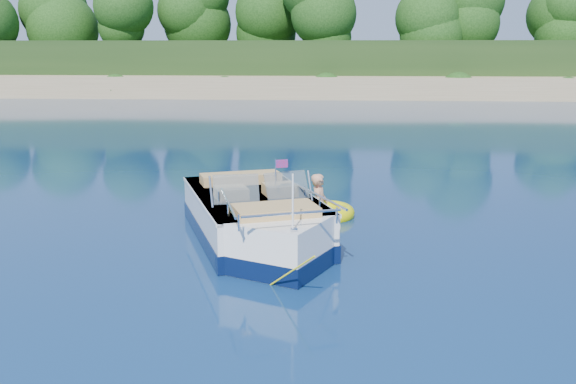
{
  "coord_description": "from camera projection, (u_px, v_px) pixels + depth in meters",
  "views": [
    {
      "loc": [
        0.19,
        -9.73,
        3.48
      ],
      "look_at": [
        -0.65,
        1.92,
        0.85
      ],
      "focal_mm": 40.0,
      "sensor_mm": 36.0,
      "label": 1
    }
  ],
  "objects": [
    {
      "name": "boy",
      "position": [
        319.0,
        217.0,
        13.47
      ],
      "size": [
        0.4,
        0.79,
        1.52
      ],
      "primitive_type": "imported",
      "rotation": [
        0.0,
        -0.17,
        1.51
      ],
      "color": "tan",
      "rests_on": "ground"
    },
    {
      "name": "tow_tube",
      "position": [
        325.0,
        212.0,
        13.53
      ],
      "size": [
        1.62,
        1.62,
        0.33
      ],
      "rotation": [
        0.0,
        0.0,
        -0.4
      ],
      "color": "#E2DE04",
      "rests_on": "ground"
    },
    {
      "name": "treeline",
      "position": [
        334.0,
        20.0,
        48.93
      ],
      "size": [
        150.0,
        7.12,
        8.19
      ],
      "color": "black",
      "rests_on": "ground"
    },
    {
      "name": "ground",
      "position": [
        320.0,
        271.0,
        10.25
      ],
      "size": [
        160.0,
        160.0,
        0.0
      ],
      "primitive_type": "plane",
      "color": "#091941",
      "rests_on": "ground"
    },
    {
      "name": "shoreline",
      "position": [
        333.0,
        70.0,
        72.08
      ],
      "size": [
        170.0,
        59.0,
        6.0
      ],
      "color": "#9A8159",
      "rests_on": "ground"
    },
    {
      "name": "motorboat",
      "position": [
        258.0,
        223.0,
        11.63
      ],
      "size": [
        3.3,
        5.49,
        1.92
      ],
      "rotation": [
        0.0,
        0.0,
        0.36
      ],
      "color": "white",
      "rests_on": "ground"
    }
  ]
}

